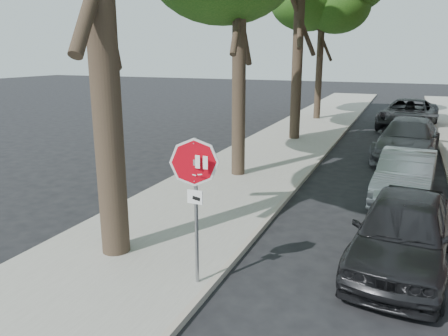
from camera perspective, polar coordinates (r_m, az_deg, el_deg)
The scene contains 9 objects.
ground at distance 7.85m, azimuth 1.32°, elevation -16.34°, with size 120.00×120.00×0.00m, color black.
sidewalk_left at distance 19.34m, azimuth 7.43°, elevation 2.74°, with size 4.00×55.00×0.12m, color gray.
curb_left at distance 18.92m, azimuth 13.42°, elevation 2.20°, with size 0.12×55.00×0.13m, color #9E9384.
curb_right at distance 18.76m, azimuth 26.77°, elevation 0.89°, with size 0.12×55.00×0.13m, color #9E9384.
stop_sign at distance 7.29m, azimuth -3.80°, elevation -2.06°, with size 0.76×0.34×2.61m.
car_a at distance 9.15m, azimuth 22.31°, elevation -7.70°, with size 1.73×4.30×1.46m, color black.
car_b at distance 13.48m, azimuth 22.64°, elevation -0.91°, with size 1.43×4.09×1.35m, color #A3A6AB.
car_c at distance 18.70m, azimuth 22.88°, elevation 3.50°, with size 2.16×5.32×1.54m, color #4D4E53.
car_d at distance 26.18m, azimuth 22.92°, elevation 6.51°, with size 2.68×5.82×1.62m, color black.
Camera 1 is at (2.43, -6.26, 4.06)m, focal length 35.00 mm.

